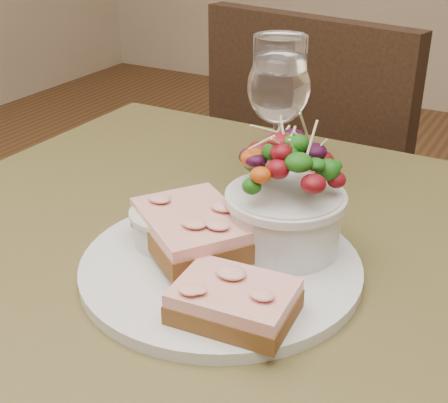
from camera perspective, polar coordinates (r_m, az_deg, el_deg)
The scene contains 9 objects.
cafe_table at distance 0.69m, azimuth -0.87°, elevation -13.23°, with size 0.80×0.80×0.75m.
chair_far at distance 1.46m, azimuth 10.05°, elevation -6.79°, with size 0.50×0.50×0.90m.
dinner_plate at distance 0.62m, azimuth -0.31°, elevation -5.92°, with size 0.28×0.28×0.01m, color silver.
sandwich_front at distance 0.53m, azimuth 0.95°, elevation -9.10°, with size 0.11×0.08×0.03m.
sandwich_back at distance 0.62m, azimuth -2.89°, elevation -2.50°, with size 0.15×0.15×0.03m.
ramekin at distance 0.64m, azimuth -5.09°, elevation -2.10°, with size 0.07×0.07×0.04m.
salad_bowl at distance 0.61m, azimuth 5.68°, elevation 0.63°, with size 0.11×0.11×0.13m.
garnish at distance 0.70m, azimuth -1.42°, elevation -0.62°, with size 0.05×0.04×0.02m.
wine_glass at distance 0.76m, azimuth 5.03°, elevation 10.03°, with size 0.08×0.08×0.18m.
Camera 1 is at (0.27, -0.46, 1.09)m, focal length 50.00 mm.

